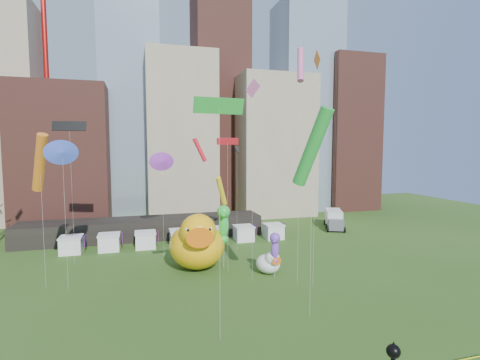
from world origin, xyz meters
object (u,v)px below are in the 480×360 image
object	(u,v)px
big_duck	(197,242)
box_truck	(334,219)
seahorse_purple	(275,246)
small_duck	(269,263)
seahorse_green	(224,221)

from	to	relation	value
big_duck	box_truck	size ratio (longest dim) A/B	1.20
seahorse_purple	box_truck	distance (m)	28.84
box_truck	seahorse_purple	bearing A→B (deg)	-109.18
small_duck	seahorse_purple	distance (m)	2.81
small_duck	seahorse_purple	size ratio (longest dim) A/B	0.76
seahorse_purple	small_duck	bearing A→B (deg)	121.82
seahorse_purple	box_truck	size ratio (longest dim) A/B	0.65
seahorse_purple	seahorse_green	bearing A→B (deg)	160.26
small_duck	seahorse_green	world-z (taller)	seahorse_green
box_truck	small_duck	bearing A→B (deg)	-111.52
seahorse_purple	box_truck	xyz separation A→B (m)	(19.72, 20.94, -2.06)
seahorse_green	box_truck	xyz separation A→B (m)	(24.54, 16.28, -4.19)
big_duck	seahorse_purple	distance (m)	9.56
small_duck	box_truck	bearing A→B (deg)	33.29
big_duck	small_duck	bearing A→B (deg)	-20.87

